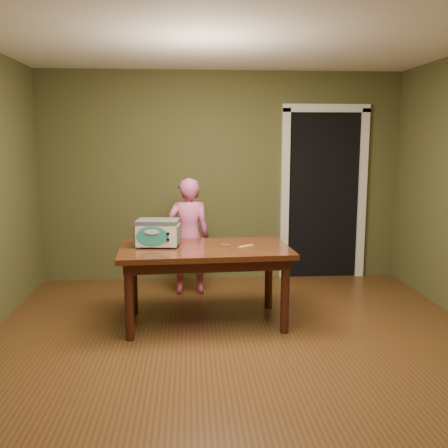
# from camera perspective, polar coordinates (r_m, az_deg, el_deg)

# --- Properties ---
(floor) EXTENTS (5.00, 5.00, 0.00)m
(floor) POSITION_cam_1_polar(r_m,az_deg,el_deg) (4.15, 2.08, -15.33)
(floor) COLOR #583519
(floor) RESTS_ON ground
(room_shell) EXTENTS (4.52, 5.02, 2.61)m
(room_shell) POSITION_cam_1_polar(r_m,az_deg,el_deg) (3.78, 2.24, 8.93)
(room_shell) COLOR #474A27
(room_shell) RESTS_ON ground
(doorway) EXTENTS (1.10, 0.66, 2.25)m
(doorway) POSITION_cam_1_polar(r_m,az_deg,el_deg) (6.79, 10.63, 3.45)
(doorway) COLOR black
(doorway) RESTS_ON ground
(dining_table) EXTENTS (1.65, 0.99, 0.75)m
(dining_table) POSITION_cam_1_polar(r_m,az_deg,el_deg) (4.76, -2.20, -3.82)
(dining_table) COLOR #36170C
(dining_table) RESTS_ON floor
(toy_oven) EXTENTS (0.44, 0.32, 0.26)m
(toy_oven) POSITION_cam_1_polar(r_m,az_deg,el_deg) (4.79, -7.57, -0.90)
(toy_oven) COLOR #4C4F54
(toy_oven) RESTS_ON dining_table
(baking_pan) EXTENTS (0.10, 0.10, 0.02)m
(baking_pan) POSITION_cam_1_polar(r_m,az_deg,el_deg) (4.75, 0.10, -2.47)
(baking_pan) COLOR silver
(baking_pan) RESTS_ON dining_table
(spatula) EXTENTS (0.16, 0.13, 0.01)m
(spatula) POSITION_cam_1_polar(r_m,az_deg,el_deg) (4.77, 2.52, -2.53)
(spatula) COLOR #E0B261
(spatula) RESTS_ON dining_table
(child) EXTENTS (0.50, 0.33, 1.34)m
(child) POSITION_cam_1_polar(r_m,az_deg,el_deg) (5.70, -4.07, -1.44)
(child) COLOR #D15687
(child) RESTS_ON floor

